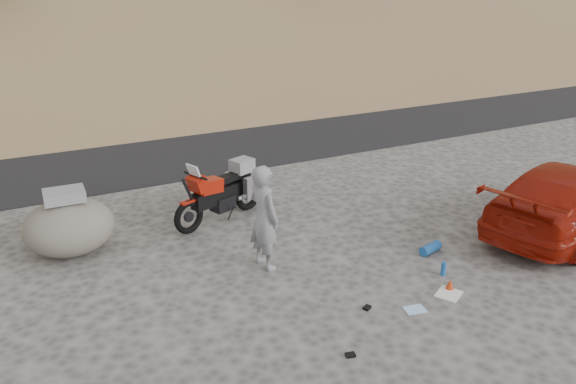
{
  "coord_description": "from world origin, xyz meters",
  "views": [
    {
      "loc": [
        -4.36,
        -7.89,
        5.05
      ],
      "look_at": [
        0.37,
        1.31,
        1.0
      ],
      "focal_mm": 35.0,
      "sensor_mm": 36.0,
      "label": 1
    }
  ],
  "objects_px": {
    "boulder": "(69,226)",
    "red_car": "(561,228)",
    "man": "(265,266)",
    "motorcycle": "(224,192)"
  },
  "relations": [
    {
      "from": "boulder",
      "to": "red_car",
      "type": "bearing_deg",
      "value": -20.81
    },
    {
      "from": "man",
      "to": "red_car",
      "type": "xyz_separation_m",
      "value": [
        6.3,
        -1.39,
        0.0
      ]
    },
    {
      "from": "man",
      "to": "red_car",
      "type": "relative_size",
      "value": 0.41
    },
    {
      "from": "motorcycle",
      "to": "man",
      "type": "relative_size",
      "value": 1.21
    },
    {
      "from": "man",
      "to": "boulder",
      "type": "bearing_deg",
      "value": 42.83
    },
    {
      "from": "man",
      "to": "boulder",
      "type": "height_order",
      "value": "boulder"
    },
    {
      "from": "motorcycle",
      "to": "boulder",
      "type": "height_order",
      "value": "motorcycle"
    },
    {
      "from": "man",
      "to": "red_car",
      "type": "bearing_deg",
      "value": -114.45
    },
    {
      "from": "red_car",
      "to": "man",
      "type": "bearing_deg",
      "value": 61.09
    },
    {
      "from": "motorcycle",
      "to": "boulder",
      "type": "bearing_deg",
      "value": 161.62
    }
  ]
}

